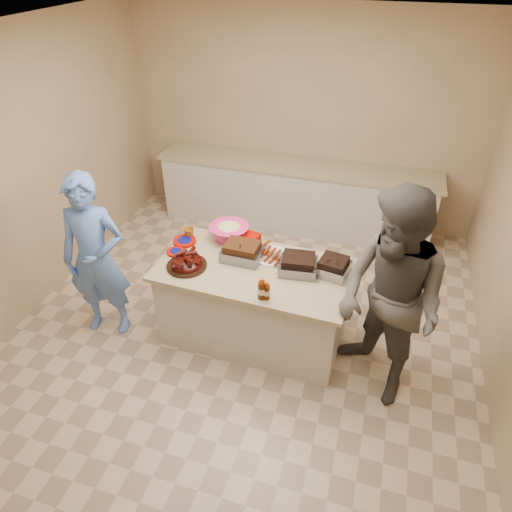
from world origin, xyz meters
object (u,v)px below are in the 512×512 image
(guest_gray, at_px, (372,383))
(mustard_bottle, at_px, (233,248))
(guest_blue, at_px, (112,325))
(island, at_px, (255,334))
(plastic_cup, at_px, (189,237))
(roasting_pan, at_px, (332,274))
(bbq_bottle_a, at_px, (262,298))
(bbq_bottle_b, at_px, (266,298))
(rib_platter, at_px, (187,266))
(coleslaw_bowl, at_px, (230,239))

(guest_gray, bearing_deg, mustard_bottle, -152.78)
(guest_blue, height_order, guest_gray, guest_gray)
(island, distance_m, plastic_cup, 1.17)
(island, height_order, mustard_bottle, mustard_bottle)
(roasting_pan, relative_size, bbq_bottle_a, 1.31)
(bbq_bottle_b, bearing_deg, rib_platter, 164.96)
(bbq_bottle_b, bearing_deg, roasting_pan, 46.45)
(rib_platter, distance_m, roasting_pan, 1.30)
(island, xyz_separation_m, rib_platter, (-0.59, -0.15, 0.83))
(rib_platter, relative_size, bbq_bottle_b, 2.13)
(coleslaw_bowl, relative_size, plastic_cup, 3.60)
(coleslaw_bowl, bearing_deg, bbq_bottle_a, -53.86)
(plastic_cup, height_order, guest_gray, plastic_cup)
(roasting_pan, height_order, mustard_bottle, mustard_bottle)
(island, distance_m, guest_blue, 1.47)
(coleslaw_bowl, bearing_deg, bbq_bottle_b, -51.90)
(rib_platter, height_order, guest_gray, rib_platter)
(guest_gray, bearing_deg, rib_platter, -137.25)
(roasting_pan, bearing_deg, mustard_bottle, -177.03)
(plastic_cup, relative_size, guest_blue, 0.06)
(roasting_pan, distance_m, mustard_bottle, 0.97)
(island, height_order, rib_platter, rib_platter)
(bbq_bottle_a, bearing_deg, bbq_bottle_b, 6.61)
(bbq_bottle_a, distance_m, bbq_bottle_b, 0.04)
(island, distance_m, bbq_bottle_b, 0.93)
(rib_platter, xyz_separation_m, bbq_bottle_a, (0.77, -0.22, 0.00))
(guest_blue, relative_size, guest_gray, 0.88)
(bbq_bottle_b, height_order, plastic_cup, bbq_bottle_b)
(island, bearing_deg, guest_blue, -166.12)
(coleslaw_bowl, bearing_deg, mustard_bottle, -57.36)
(mustard_bottle, distance_m, plastic_cup, 0.49)
(bbq_bottle_a, xyz_separation_m, guest_blue, (-1.62, 0.08, -0.83))
(roasting_pan, bearing_deg, bbq_bottle_b, -123.41)
(plastic_cup, bearing_deg, mustard_bottle, -7.24)
(mustard_bottle, height_order, plastic_cup, mustard_bottle)
(bbq_bottle_b, relative_size, guest_gray, 0.09)
(rib_platter, distance_m, mustard_bottle, 0.50)
(bbq_bottle_b, height_order, guest_blue, bbq_bottle_b)
(island, bearing_deg, bbq_bottle_a, -61.90)
(coleslaw_bowl, bearing_deg, roasting_pan, -13.75)
(island, relative_size, roasting_pan, 6.58)
(roasting_pan, bearing_deg, rib_platter, -157.71)
(rib_platter, height_order, plastic_cup, rib_platter)
(roasting_pan, height_order, bbq_bottle_b, bbq_bottle_b)
(island, height_order, guest_gray, island)
(bbq_bottle_a, xyz_separation_m, bbq_bottle_b, (0.04, 0.00, 0.00))
(island, relative_size, plastic_cup, 16.40)
(rib_platter, bearing_deg, bbq_bottle_a, -16.03)
(roasting_pan, xyz_separation_m, mustard_bottle, (-0.96, 0.12, 0.00))
(island, height_order, bbq_bottle_a, bbq_bottle_a)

